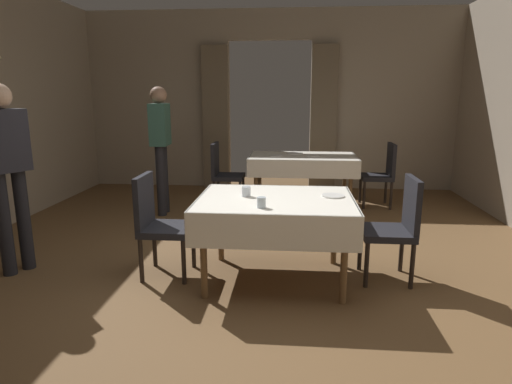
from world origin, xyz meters
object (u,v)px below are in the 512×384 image
chair_mid_right (397,224)px  plate_far_c (277,156)px  chair_mid_left (158,220)px  person_diner_standing_aside (160,140)px  chair_far_left (223,171)px  chair_far_right (382,172)px  plate_mid_c (333,196)px  dining_table_mid (276,208)px  glass_mid_a (246,191)px  plate_far_b (313,156)px  dining_table_far (303,161)px  glass_mid_b (261,202)px  person_waiter_by_doorway (7,163)px  plate_far_a (295,153)px

chair_mid_right → plate_far_c: chair_mid_right is taller
chair_mid_left → person_diner_standing_aside: person_diner_standing_aside is taller
chair_far_left → plate_far_c: size_ratio=4.84×
chair_far_right → person_diner_standing_aside: 3.19m
chair_far_left → plate_mid_c: chair_far_left is taller
chair_far_left → plate_mid_c: (1.37, -2.47, 0.24)m
chair_mid_right → dining_table_mid: bearing=-175.2°
glass_mid_a → plate_far_b: 2.67m
dining_table_far → plate_far_c: bearing=-166.3°
dining_table_far → glass_mid_b: glass_mid_b is taller
plate_mid_c → plate_far_b: 2.52m
dining_table_mid → plate_far_b: plate_far_b is taller
dining_table_mid → chair_far_right: bearing=62.2°
plate_far_c → person_waiter_by_doorway: 3.49m
plate_far_c → chair_mid_left: bearing=-110.7°
glass_mid_a → chair_far_left: bearing=103.6°
glass_mid_a → dining_table_mid: bearing=-8.7°
plate_mid_c → person_diner_standing_aside: bearing=137.4°
dining_table_mid → plate_far_c: 2.58m
dining_table_mid → chair_mid_left: bearing=179.0°
chair_far_right → glass_mid_a: (-1.70, -2.69, 0.28)m
dining_table_mid → dining_table_far: bearing=83.9°
glass_mid_a → plate_far_b: size_ratio=0.44×
chair_far_right → person_diner_standing_aside: (-3.08, -0.67, 0.51)m
plate_far_b → person_waiter_by_doorway: bearing=-136.8°
plate_far_a → plate_far_b: (0.26, -0.23, 0.00)m
chair_far_right → plate_far_c: (-1.53, -0.15, 0.24)m
person_diner_standing_aside → chair_mid_right: bearing=-36.3°
glass_mid_a → glass_mid_b: glass_mid_a is taller
person_waiter_by_doorway → person_diner_standing_aside: size_ratio=1.00×
chair_far_right → person_waiter_by_doorway: bearing=-144.3°
plate_far_a → plate_far_c: size_ratio=1.23×
glass_mid_a → person_waiter_by_doorway: size_ratio=0.05×
chair_mid_left → plate_far_c: size_ratio=4.84×
plate_far_b → plate_far_c: bearing=-175.3°
dining_table_mid → chair_mid_left: 1.07m
plate_far_a → plate_far_b: bearing=-41.6°
chair_mid_left → plate_far_c: 2.75m
chair_far_right → glass_mid_a: chair_far_right is taller
chair_far_right → plate_far_c: bearing=-174.4°
chair_mid_left → person_diner_standing_aside: bearing=105.7°
chair_far_right → plate_mid_c: 2.80m
plate_far_b → dining_table_far: bearing=160.9°
chair_mid_right → chair_far_left: (-1.93, 2.49, 0.00)m
plate_far_c → dining_table_mid: bearing=-87.9°
dining_table_far → chair_mid_left: (-1.34, -2.65, -0.15)m
dining_table_mid → glass_mid_b: size_ratio=15.97×
chair_mid_right → person_diner_standing_aside: 3.38m
dining_table_far → chair_far_right: chair_far_right is taller
chair_far_right → glass_mid_b: chair_far_right is taller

